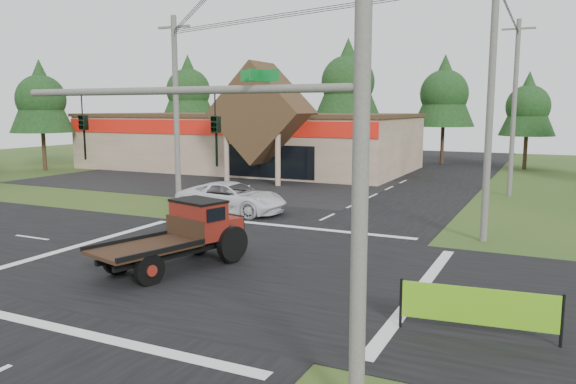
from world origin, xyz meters
The scene contains 19 objects.
ground centered at (0.00, 0.00, 0.00)m, with size 120.00×120.00×0.00m, color #2A4B1A.
road_ns centered at (0.00, 0.00, 0.01)m, with size 12.00×120.00×0.02m, color black.
road_ew centered at (0.00, 0.00, 0.01)m, with size 120.00×12.00×0.02m, color black.
parking_apron centered at (-14.00, 19.00, 0.01)m, with size 28.00×14.00×0.02m, color black.
cvs_building centered at (-15.70, 29.57, 2.78)m, with size 30.40×18.20×9.19m.
traffic_signal_mast centered at (5.82, -7.50, 4.43)m, with size 8.12×0.24×7.00m.
utility_pole_nr centered at (7.50, -7.50, 5.64)m, with size 2.00×0.30×11.00m.
utility_pole_nw centered at (-8.00, 8.00, 5.39)m, with size 2.00×0.30×10.50m.
utility_pole_ne centered at (8.00, 8.00, 5.89)m, with size 2.00×0.30×11.50m.
utility_pole_n centered at (8.00, 22.00, 5.74)m, with size 2.00×0.30×11.20m.
tree_row_a centered at (-30.00, 40.00, 8.05)m, with size 6.72×6.72×12.12m.
tree_row_b centered at (-20.00, 42.00, 6.70)m, with size 5.60×5.60×10.10m.
tree_row_c centered at (-10.00, 41.00, 8.72)m, with size 7.28×7.28×13.13m.
tree_row_d centered at (0.00, 42.00, 7.38)m, with size 6.16×6.16×11.11m.
tree_row_e centered at (8.00, 40.00, 6.03)m, with size 5.04×5.04×9.09m.
tree_side_w centered at (-32.00, 20.00, 6.70)m, with size 5.60×5.60×10.10m.
antique_flatbed_truck centered at (-1.37, -1.25, 1.20)m, with size 2.19×5.75×2.40m, color #631A0E, non-canonical shape.
roadside_banner centered at (9.09, -2.89, 0.66)m, with size 3.87×0.11×1.32m, color #61A716, non-canonical shape.
white_pickup centered at (-5.17, 8.97, 0.84)m, with size 2.79×6.06×1.68m, color white.
Camera 1 is at (10.58, -16.90, 5.64)m, focal length 35.00 mm.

